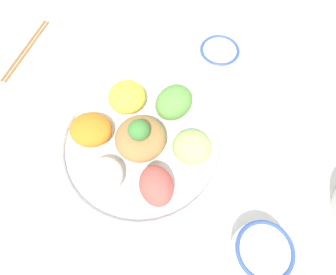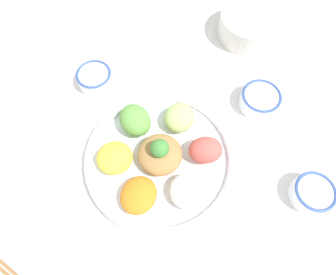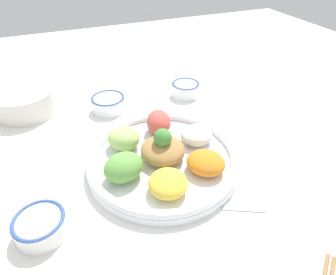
{
  "view_description": "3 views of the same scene",
  "coord_description": "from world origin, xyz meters",
  "px_view_note": "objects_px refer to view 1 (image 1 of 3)",
  "views": [
    {
      "loc": [
        0.25,
        -0.06,
        0.54
      ],
      "look_at": [
        0.05,
        0.07,
        0.03
      ],
      "focal_mm": 30.0,
      "sensor_mm": 36.0,
      "label": 1
    },
    {
      "loc": [
        -0.03,
        -0.2,
        0.63
      ],
      "look_at": [
        0.05,
        0.03,
        0.09
      ],
      "focal_mm": 30.0,
      "sensor_mm": 36.0,
      "label": 2
    },
    {
      "loc": [
        -0.43,
        0.2,
        0.46
      ],
      "look_at": [
        0.05,
        -0.0,
        0.06
      ],
      "focal_mm": 30.0,
      "sensor_mm": 36.0,
      "label": 3
    }
  ],
  "objects_px": {
    "sauce_bowl_red": "(262,251)",
    "serving_spoon_main": "(44,109)",
    "chopsticks_pair_near": "(26,49)",
    "rice_bowl_blue": "(219,55)",
    "salad_platter": "(142,141)"
  },
  "relations": [
    {
      "from": "sauce_bowl_red",
      "to": "serving_spoon_main",
      "type": "distance_m",
      "value": 0.53
    },
    {
      "from": "sauce_bowl_red",
      "to": "chopsticks_pair_near",
      "type": "bearing_deg",
      "value": -166.35
    },
    {
      "from": "sauce_bowl_red",
      "to": "rice_bowl_blue",
      "type": "bearing_deg",
      "value": 151.29
    },
    {
      "from": "sauce_bowl_red",
      "to": "chopsticks_pair_near",
      "type": "height_order",
      "value": "sauce_bowl_red"
    },
    {
      "from": "rice_bowl_blue",
      "to": "salad_platter",
      "type": "bearing_deg",
      "value": -71.56
    },
    {
      "from": "serving_spoon_main",
      "to": "chopsticks_pair_near",
      "type": "bearing_deg",
      "value": 106.82
    },
    {
      "from": "salad_platter",
      "to": "rice_bowl_blue",
      "type": "relative_size",
      "value": 3.78
    },
    {
      "from": "rice_bowl_blue",
      "to": "chopsticks_pair_near",
      "type": "distance_m",
      "value": 0.48
    },
    {
      "from": "salad_platter",
      "to": "serving_spoon_main",
      "type": "xyz_separation_m",
      "value": [
        -0.2,
        -0.13,
        -0.02
      ]
    },
    {
      "from": "chopsticks_pair_near",
      "to": "rice_bowl_blue",
      "type": "bearing_deg",
      "value": -75.0
    },
    {
      "from": "chopsticks_pair_near",
      "to": "salad_platter",
      "type": "bearing_deg",
      "value": -111.67
    },
    {
      "from": "salad_platter",
      "to": "chopsticks_pair_near",
      "type": "distance_m",
      "value": 0.4
    },
    {
      "from": "serving_spoon_main",
      "to": "sauce_bowl_red",
      "type": "bearing_deg",
      "value": -41.58
    },
    {
      "from": "salad_platter",
      "to": "rice_bowl_blue",
      "type": "bearing_deg",
      "value": 108.44
    },
    {
      "from": "sauce_bowl_red",
      "to": "serving_spoon_main",
      "type": "xyz_separation_m",
      "value": [
        -0.49,
        -0.2,
        -0.02
      ]
    }
  ]
}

